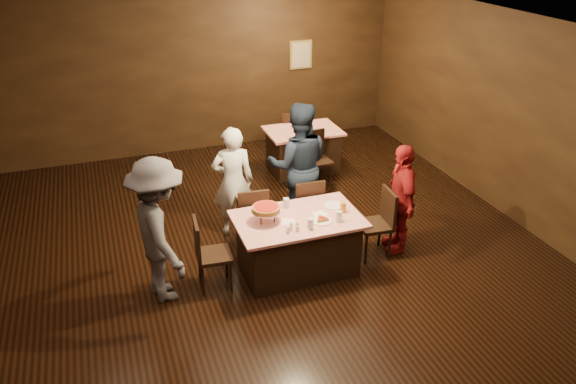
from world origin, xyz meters
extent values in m
plane|color=black|center=(0.00, 0.00, 0.00)|extent=(10.00, 10.00, 0.00)
cube|color=silver|center=(0.00, 0.00, 3.00)|extent=(8.00, 10.00, 0.04)
cube|color=black|center=(0.00, 5.00, 1.50)|extent=(8.00, 0.04, 3.00)
cube|color=black|center=(4.00, 0.00, 1.50)|extent=(0.04, 10.00, 3.00)
cube|color=tan|center=(2.20, 4.97, 1.70)|extent=(0.46, 0.03, 0.56)
cube|color=beige|center=(2.20, 4.95, 1.70)|extent=(0.38, 0.01, 0.48)
cube|color=#A70E0B|center=(0.43, 0.38, 0.39)|extent=(1.60, 1.00, 0.77)
cube|color=red|center=(1.63, 3.33, 0.39)|extent=(1.30, 0.90, 0.77)
cube|color=black|center=(0.03, 1.13, 0.47)|extent=(0.45, 0.45, 0.95)
cube|color=black|center=(0.83, 1.13, 0.47)|extent=(0.44, 0.44, 0.95)
cube|color=black|center=(-0.67, 0.38, 0.47)|extent=(0.45, 0.45, 0.95)
cube|color=black|center=(1.53, 0.38, 0.47)|extent=(0.45, 0.45, 0.95)
cube|color=black|center=(1.63, 2.63, 0.47)|extent=(0.45, 0.45, 0.95)
cube|color=black|center=(1.63, 3.93, 0.47)|extent=(0.48, 0.48, 0.95)
imported|color=silver|center=(-0.09, 1.60, 0.82)|extent=(0.64, 0.46, 1.63)
imported|color=#161F30|center=(0.88, 1.54, 0.94)|extent=(1.09, 0.96, 1.89)
imported|color=#4C4C50|center=(-1.28, 0.41, 0.91)|extent=(0.87, 1.27, 1.81)
imported|color=maroon|center=(1.93, 0.42, 0.77)|extent=(0.59, 0.97, 1.55)
cylinder|color=black|center=(0.03, 0.53, 0.84)|extent=(0.01, 0.01, 0.15)
cylinder|color=black|center=(-0.05, 0.38, 0.84)|extent=(0.01, 0.01, 0.15)
cylinder|color=black|center=(0.12, 0.38, 0.84)|extent=(0.01, 0.01, 0.15)
cylinder|color=silver|center=(0.03, 0.43, 0.93)|extent=(0.38, 0.38, 0.01)
cylinder|color=#B27233|center=(0.03, 0.43, 0.96)|extent=(0.35, 0.35, 0.05)
cylinder|color=#A5140C|center=(0.03, 0.43, 0.98)|extent=(0.30, 0.30, 0.01)
cylinder|color=white|center=(0.68, 0.20, 0.78)|extent=(0.25, 0.25, 0.01)
cylinder|color=#B27233|center=(0.68, 0.20, 0.81)|extent=(0.18, 0.18, 0.04)
cylinder|color=#A5140C|center=(0.68, 0.20, 0.83)|extent=(0.14, 0.14, 0.01)
cylinder|color=white|center=(0.98, 0.53, 0.78)|extent=(0.25, 0.25, 0.01)
cylinder|color=silver|center=(0.48, 0.08, 0.84)|extent=(0.08, 0.08, 0.14)
cylinder|color=silver|center=(0.88, 0.13, 0.84)|extent=(0.08, 0.08, 0.14)
cylinder|color=#BF7F26|center=(1.03, 0.33, 0.84)|extent=(0.08, 0.08, 0.14)
cylinder|color=silver|center=(0.38, 0.68, 0.84)|extent=(0.08, 0.08, 0.14)
cylinder|color=silver|center=(0.25, 0.13, 0.81)|extent=(0.04, 0.04, 0.08)
cylinder|color=silver|center=(0.25, 0.13, 0.85)|extent=(0.05, 0.05, 0.02)
cylinder|color=silver|center=(0.31, 0.08, 0.81)|extent=(0.04, 0.04, 0.08)
cylinder|color=silver|center=(0.31, 0.08, 0.85)|extent=(0.05, 0.05, 0.02)
cylinder|color=silver|center=(0.19, 0.08, 0.81)|extent=(0.04, 0.04, 0.08)
cylinder|color=silver|center=(0.19, 0.08, 0.85)|extent=(0.05, 0.05, 0.02)
cube|color=white|center=(0.73, 0.38, 0.77)|extent=(0.19, 0.19, 0.01)
cube|color=white|center=(0.28, 0.33, 0.77)|extent=(0.21, 0.21, 0.01)
camera|label=1|loc=(-1.75, -5.39, 4.25)|focal=35.00mm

